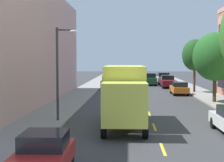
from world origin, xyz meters
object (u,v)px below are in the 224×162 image
Objects in this scene: parked_suv_champagne at (163,78)px; parked_suv_silver at (109,82)px; parked_pickup_burgundy at (168,82)px; moving_forest_sedan at (150,79)px; street_tree_third at (215,57)px; street_lamp at (60,66)px; parked_sedan_charcoal at (160,78)px; street_tree_farthest at (195,55)px; delivery_box_truck at (124,92)px; parked_hatchback_red at (42,156)px; parked_hatchback_orange at (179,88)px.

parked_suv_champagne is 13.33m from parked_suv_silver.
parked_pickup_burgundy is 1.11× the size of moving_forest_sedan.
street_tree_third is at bearing -54.32° from parked_suv_silver.
street_lamp reaches higher than parked_sedan_charcoal.
street_lamp is at bearing -104.02° from parked_sedan_charcoal.
street_lamp is (-12.33, -19.73, -0.96)m from street_tree_farthest.
delivery_box_truck is at bearing -99.53° from parked_suv_champagne.
parked_pickup_burgundy is (-0.07, -13.04, 0.08)m from parked_sedan_charcoal.
parked_pickup_burgundy reaches higher than parked_hatchback_red.
street_tree_farthest is 1.31× the size of parked_suv_silver.
parked_hatchback_orange is 0.75× the size of parked_pickup_burgundy.
street_lamp is 33.34m from moving_forest_sedan.
street_tree_farthest is 16.09m from parked_suv_champagne.
street_tree_third is at bearing 39.56° from street_lamp.
parked_pickup_burgundy is at bearing -90.30° from parked_sedan_charcoal.
delivery_box_truck reaches higher than parked_pickup_burgundy.
moving_forest_sedan is at bearing -129.95° from parked_suv_champagne.
moving_forest_sedan is at bearing 81.62° from parked_hatchback_red.
delivery_box_truck is 19.50m from parked_hatchback_orange.
delivery_box_truck reaches higher than parked_suv_silver.
parked_sedan_charcoal is (6.08, 41.70, -1.28)m from delivery_box_truck.
parked_suv_silver reaches higher than parked_pickup_burgundy.
street_tree_farthest is at bearing -82.14° from parked_suv_champagne.
moving_forest_sedan is (-2.41, 4.50, 0.16)m from parked_pickup_burgundy.
parked_sedan_charcoal is 51.84m from parked_hatchback_red.
parked_sedan_charcoal is at bearing 81.70° from delivery_box_truck.
parked_suv_champagne is at bearing 94.89° from street_tree_third.
street_lamp is at bearing -103.45° from moving_forest_sedan.
street_lamp reaches higher than moving_forest_sedan.
street_lamp is 42.23m from parked_sedan_charcoal.
street_tree_farthest is at bearing 44.72° from parked_hatchback_orange.
moving_forest_sedan is (-4.60, 12.60, -3.60)m from street_tree_farthest.
moving_forest_sedan reaches higher than parked_hatchback_orange.
parked_suv_champagne is 0.90× the size of parked_pickup_burgundy.
delivery_box_truck is 9.85m from parked_hatchback_red.
street_tree_third is at bearing -90.00° from street_tree_farthest.
street_lamp reaches higher than parked_hatchback_orange.
delivery_box_truck is at bearing -98.30° from parked_sedan_charcoal.
moving_forest_sedan reaches higher than parked_pickup_burgundy.
parked_sedan_charcoal is (-0.02, 23.23, -0.01)m from parked_hatchback_orange.
parked_hatchback_red is 0.84× the size of moving_forest_sedan.
parked_suv_silver is (-8.46, -10.30, 0.00)m from parked_suv_champagne.
parked_hatchback_orange is 17.61m from parked_suv_champagne.
parked_suv_silver reaches higher than parked_hatchback_orange.
street_tree_third is 18.12m from parked_pickup_burgundy.
street_lamp is 1.30× the size of parked_sedan_charcoal.
street_tree_farthest reaches higher than parked_pickup_burgundy.
street_tree_farthest is (0.00, 9.54, 0.28)m from street_tree_third.
street_tree_farthest is 23.28m from street_lamp.
street_tree_third is 1.08× the size of street_lamp.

